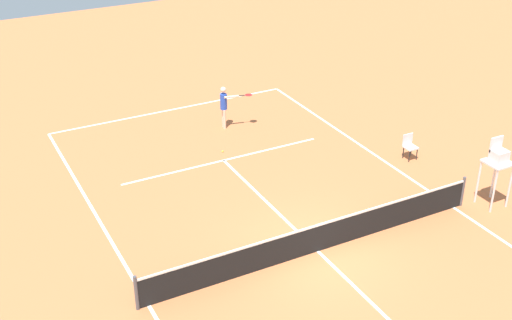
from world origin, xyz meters
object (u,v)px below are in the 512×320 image
player_serving (225,103)px  courtside_chair_mid (410,145)px  tennis_ball (223,151)px  umpire_chair (498,161)px

player_serving → courtside_chair_mid: player_serving is taller
courtside_chair_mid → tennis_ball: bearing=-31.7°
umpire_chair → player_serving: bearing=-61.5°
tennis_ball → player_serving: bearing=-118.1°
umpire_chair → courtside_chair_mid: size_ratio=2.54×
umpire_chair → courtside_chair_mid: (0.27, -3.89, -1.07)m
umpire_chair → courtside_chair_mid: bearing=-86.0°
tennis_ball → courtside_chair_mid: 7.06m
tennis_ball → courtside_chair_mid: bearing=148.3°
tennis_ball → umpire_chair: 9.97m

